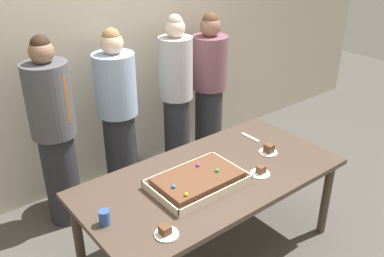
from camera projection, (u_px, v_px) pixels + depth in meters
name	position (u px, v px, depth m)	size (l,w,h in m)	color
ground_plane	(210.00, 250.00, 3.44)	(12.00, 12.00, 0.00)	#4C4742
interior_back_panel	(100.00, 32.00, 3.89)	(8.00, 0.12, 3.00)	#B2A893
party_table	(211.00, 183.00, 3.15)	(1.99, 1.00, 0.73)	#47382D
sheet_cake	(198.00, 180.00, 2.98)	(0.67, 0.44, 0.11)	beige
plated_slice_near_left	(260.00, 172.00, 3.12)	(0.15, 0.15, 0.07)	white
plated_slice_near_right	(166.00, 232.00, 2.52)	(0.15, 0.15, 0.06)	white
plated_slice_far_left	(269.00, 150.00, 3.40)	(0.15, 0.15, 0.08)	white
drink_cup_nearest	(104.00, 217.00, 2.60)	(0.07, 0.07, 0.10)	#2D5199
cake_server_utensil	(250.00, 137.00, 3.65)	(0.03, 0.20, 0.01)	silver
person_serving_front	(176.00, 96.00, 4.16)	(0.33, 0.33, 1.67)	#28282D
person_green_shirt_behind	(118.00, 114.00, 3.84)	(0.37, 0.37, 1.63)	#28282D
person_striped_tie_right	(55.00, 133.00, 3.45)	(0.36, 0.36, 1.67)	#28282D
person_left_edge_reaching	(209.00, 86.00, 4.50)	(0.37, 0.37, 1.61)	#28282D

